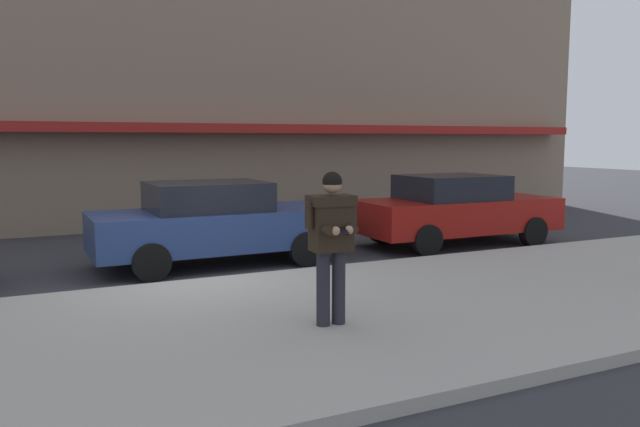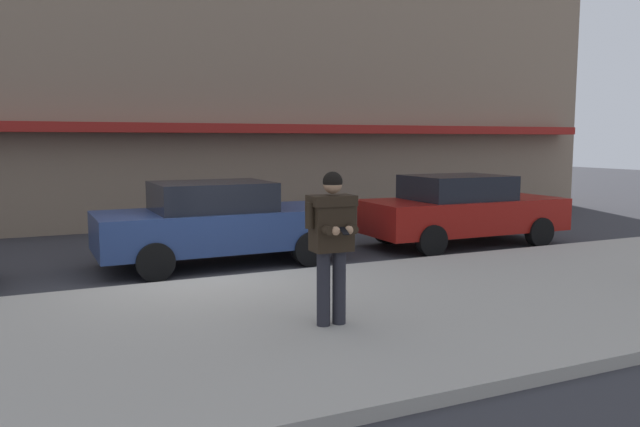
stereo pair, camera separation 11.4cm
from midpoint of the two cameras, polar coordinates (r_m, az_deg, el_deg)
ground_plane at (r=10.26m, az=-10.82°, el=-6.35°), size 80.00×80.00×0.00m
sidewalk at (r=7.97m, az=1.39°, el=-9.53°), size 32.00×5.30×0.14m
curb_paint_line at (r=10.58m, az=-5.60°, el=-5.84°), size 28.00×0.12×0.01m
storefront_facade at (r=18.88m, az=-14.74°, el=17.85°), size 28.00×4.70×12.04m
parked_sedan_mid at (r=11.64m, az=-8.89°, el=-0.79°), size 4.52×1.98×1.54m
parked_sedan_far at (r=13.97m, az=13.03°, el=0.36°), size 4.52×1.96×1.54m
man_texting_on_phone at (r=7.21m, az=1.54°, el=-1.65°), size 0.65×0.59×1.81m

